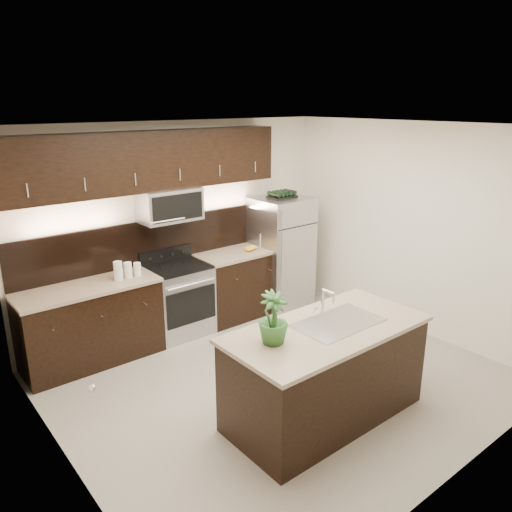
% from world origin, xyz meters
% --- Properties ---
extents(ground, '(4.50, 4.50, 0.00)m').
position_xyz_m(ground, '(0.00, 0.00, 0.00)').
color(ground, gray).
rests_on(ground, ground).
extents(room_walls, '(4.52, 4.02, 2.71)m').
position_xyz_m(room_walls, '(-0.11, -0.04, 1.70)').
color(room_walls, silver).
rests_on(room_walls, ground).
extents(counter_run, '(3.51, 0.65, 0.94)m').
position_xyz_m(counter_run, '(-0.46, 1.69, 0.47)').
color(counter_run, black).
rests_on(counter_run, ground).
extents(upper_fixtures, '(3.49, 0.40, 1.66)m').
position_xyz_m(upper_fixtures, '(-0.43, 1.84, 2.14)').
color(upper_fixtures, black).
rests_on(upper_fixtures, counter_run).
extents(island, '(1.96, 0.96, 0.94)m').
position_xyz_m(island, '(-0.09, -0.75, 0.47)').
color(island, black).
rests_on(island, ground).
extents(sink_faucet, '(0.84, 0.50, 0.28)m').
position_xyz_m(sink_faucet, '(0.06, -0.74, 0.96)').
color(sink_faucet, silver).
rests_on(sink_faucet, island).
extents(refrigerator, '(0.78, 0.70, 1.61)m').
position_xyz_m(refrigerator, '(1.46, 1.63, 0.80)').
color(refrigerator, '#B2B2B7').
rests_on(refrigerator, ground).
extents(wine_rack, '(0.40, 0.25, 0.10)m').
position_xyz_m(wine_rack, '(1.46, 1.63, 1.65)').
color(wine_rack, black).
rests_on(wine_rack, refrigerator).
extents(plant, '(0.27, 0.27, 0.46)m').
position_xyz_m(plant, '(-0.68, -0.67, 1.17)').
color(plant, '#285421').
rests_on(plant, island).
extents(canisters, '(0.33, 0.10, 0.22)m').
position_xyz_m(canisters, '(-0.96, 1.64, 1.04)').
color(canisters, silver).
rests_on(canisters, counter_run).
extents(french_press, '(0.10, 0.10, 0.30)m').
position_xyz_m(french_press, '(1.12, 1.64, 1.05)').
color(french_press, silver).
rests_on(french_press, counter_run).
extents(bananas, '(0.24, 0.21, 0.06)m').
position_xyz_m(bananas, '(0.82, 1.61, 0.97)').
color(bananas, gold).
rests_on(bananas, counter_run).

